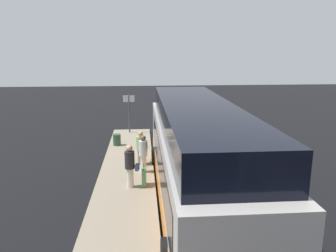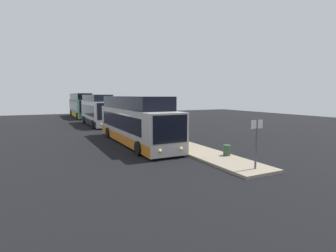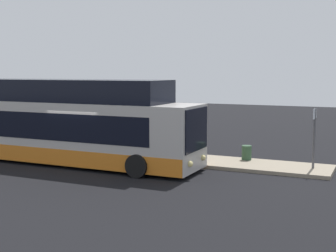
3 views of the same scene
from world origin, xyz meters
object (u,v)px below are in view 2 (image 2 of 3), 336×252
(passenger_boarding, at_px, (169,130))
(trash_bin, at_px, (227,150))
(bus_second, at_px, (97,111))
(bus_third, at_px, (81,107))
(suitcase, at_px, (164,138))
(passenger_with_bags, at_px, (181,136))
(bus_lead, at_px, (135,123))
(sign_post, at_px, (256,138))
(passenger_waiting, at_px, (173,133))

(passenger_boarding, bearing_deg, trash_bin, -162.51)
(bus_second, distance_m, bus_third, 13.84)
(trash_bin, bearing_deg, passenger_boarding, -170.80)
(passenger_boarding, distance_m, suitcase, 0.81)
(bus_second, xyz_separation_m, suitcase, (16.12, 1.84, -1.28))
(passenger_with_bags, distance_m, trash_bin, 3.69)
(bus_lead, distance_m, bus_third, 28.45)
(bus_second, xyz_separation_m, passenger_boarding, (15.99, 2.37, -0.68))
(passenger_with_bags, relative_size, trash_bin, 2.52)
(bus_lead, height_order, bus_second, bus_second)
(bus_lead, distance_m, passenger_boarding, 2.81)
(suitcase, bearing_deg, passenger_boarding, 103.89)
(passenger_boarding, distance_m, passenger_with_bags, 2.69)
(sign_post, relative_size, trash_bin, 3.89)
(trash_bin, bearing_deg, suitcase, -165.60)
(passenger_boarding, height_order, sign_post, sign_post)
(passenger_waiting, relative_size, suitcase, 1.83)
(sign_post, bearing_deg, suitcase, -174.27)
(passenger_boarding, height_order, suitcase, passenger_boarding)
(bus_third, bearing_deg, bus_second, 0.00)
(passenger_waiting, xyz_separation_m, passenger_with_bags, (1.02, 0.11, -0.06))
(bus_third, height_order, passenger_with_bags, bus_third)
(trash_bin, bearing_deg, sign_post, -11.74)
(passenger_boarding, bearing_deg, sign_post, -169.46)
(passenger_boarding, relative_size, passenger_with_bags, 1.07)
(bus_lead, height_order, passenger_waiting, bus_lead)
(passenger_waiting, bearing_deg, passenger_with_bags, 120.00)
(passenger_boarding, bearing_deg, bus_third, 12.84)
(sign_post, bearing_deg, passenger_waiting, -173.20)
(bus_second, height_order, bus_third, bus_third)
(bus_second, bearing_deg, bus_lead, -0.00)
(passenger_waiting, distance_m, trash_bin, 4.68)
(bus_lead, distance_m, bus_second, 14.61)
(bus_third, bearing_deg, bus_lead, -0.00)
(bus_lead, distance_m, sign_post, 10.76)
(passenger_waiting, distance_m, passenger_with_bags, 1.03)
(suitcase, distance_m, sign_post, 9.02)
(passenger_with_bags, height_order, sign_post, sign_post)
(bus_lead, height_order, passenger_with_bags, bus_lead)
(bus_lead, xyz_separation_m, passenger_boarding, (1.38, 2.37, -0.57))
(sign_post, distance_m, trash_bin, 3.31)
(bus_lead, height_order, bus_third, bus_third)
(passenger_boarding, bearing_deg, suitcase, 112.18)
(passenger_boarding, bearing_deg, passenger_waiting, 170.51)
(bus_third, xyz_separation_m, passenger_with_bags, (32.49, 1.96, -0.85))
(passenger_waiting, bearing_deg, bus_lead, -34.64)
(bus_second, height_order, passenger_boarding, bus_second)
(passenger_with_bags, xyz_separation_m, trash_bin, (3.37, 1.39, -0.54))
(bus_second, bearing_deg, passenger_with_bags, 5.99)
(passenger_waiting, height_order, passenger_with_bags, passenger_waiting)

